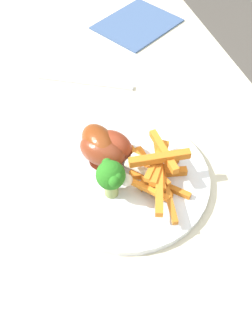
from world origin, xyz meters
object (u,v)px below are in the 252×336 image
(dining_table, at_px, (100,195))
(chicken_drumstick_near, at_px, (101,146))
(carrot_fries_pile, at_px, (158,171))
(broccoli_floret_front, at_px, (110,177))
(chicken_drumstick_extra, at_px, (116,147))
(fork, at_px, (86,82))
(chicken_drumstick_far, at_px, (105,152))
(dinner_plate, at_px, (126,178))

(dining_table, distance_m, chicken_drumstick_near, 0.15)
(carrot_fries_pile, distance_m, chicken_drumstick_near, 0.10)
(broccoli_floret_front, bearing_deg, dining_table, -0.53)
(chicken_drumstick_near, xyz_separation_m, chicken_drumstick_extra, (-0.01, -0.02, -0.00))
(broccoli_floret_front, height_order, chicken_drumstick_extra, broccoli_floret_front)
(dining_table, height_order, chicken_drumstick_extra, chicken_drumstick_extra)
(broccoli_floret_front, distance_m, fork, 0.28)
(dining_table, height_order, fork, fork)
(carrot_fries_pile, relative_size, chicken_drumstick_extra, 1.49)
(carrot_fries_pile, bearing_deg, broccoli_floret_front, 92.57)
(chicken_drumstick_far, bearing_deg, fork, -6.15)
(chicken_drumstick_far, bearing_deg, dining_table, 19.94)
(dining_table, xyz_separation_m, chicken_drumstick_extra, (-0.02, -0.03, 0.15))
(chicken_drumstick_far, xyz_separation_m, chicken_drumstick_extra, (0.00, -0.02, 0.00))
(dining_table, bearing_deg, dinner_plate, -154.11)
(chicken_drumstick_far, height_order, fork, chicken_drumstick_far)
(dinner_plate, distance_m, chicken_drumstick_near, 0.07)
(chicken_drumstick_near, xyz_separation_m, chicken_drumstick_far, (-0.01, -0.00, -0.00))
(chicken_drumstick_near, height_order, fork, chicken_drumstick_near)
(carrot_fries_pile, bearing_deg, dining_table, 41.27)
(chicken_drumstick_near, bearing_deg, dinner_plate, -154.77)
(dinner_plate, relative_size, fork, 1.38)
(carrot_fries_pile, bearing_deg, chicken_drumstick_far, 47.75)
(dinner_plate, bearing_deg, carrot_fries_pile, -115.88)
(fork, bearing_deg, dinner_plate, 119.33)
(broccoli_floret_front, bearing_deg, dinner_plate, -52.34)
(dinner_plate, bearing_deg, broccoli_floret_front, 127.66)
(dinner_plate, distance_m, carrot_fries_pile, 0.06)
(broccoli_floret_front, bearing_deg, chicken_drumstick_far, -9.20)
(carrot_fries_pile, bearing_deg, fork, 8.88)
(dining_table, xyz_separation_m, carrot_fries_pile, (-0.09, -0.07, 0.15))
(dining_table, bearing_deg, chicken_drumstick_far, -160.06)
(dinner_plate, relative_size, chicken_drumstick_far, 2.20)
(chicken_drumstick_near, bearing_deg, broccoli_floret_front, 174.31)
(dinner_plate, height_order, chicken_drumstick_extra, chicken_drumstick_extra)
(dining_table, height_order, dinner_plate, dinner_plate)
(carrot_fries_pile, bearing_deg, chicken_drumstick_extra, 35.67)
(chicken_drumstick_extra, xyz_separation_m, fork, (0.21, -0.00, -0.03))
(dinner_plate, xyz_separation_m, fork, (0.25, -0.00, -0.00))
(chicken_drumstick_near, height_order, chicken_drumstick_far, chicken_drumstick_near)
(carrot_fries_pile, relative_size, chicken_drumstick_near, 1.19)
(dining_table, bearing_deg, carrot_fries_pile, -138.73)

